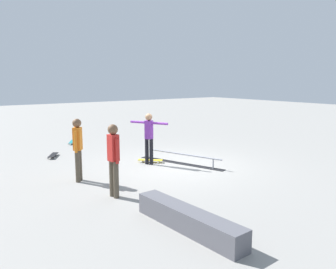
{
  "coord_description": "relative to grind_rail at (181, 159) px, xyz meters",
  "views": [
    {
      "loc": [
        -8.37,
        6.21,
        2.69
      ],
      "look_at": [
        0.05,
        0.16,
        1.0
      ],
      "focal_mm": 36.2,
      "sensor_mm": 36.0,
      "label": 1
    }
  ],
  "objects": [
    {
      "name": "skater_main",
      "position": [
        0.52,
        0.87,
        0.8
      ],
      "size": [
        1.2,
        0.69,
        1.64
      ],
      "rotation": [
        0.0,
        0.0,
        3.64
      ],
      "color": "black",
      "rests_on": "ground_plane"
    },
    {
      "name": "loose_skateboard_teal",
      "position": [
        5.44,
        1.6,
        -0.08
      ],
      "size": [
        0.8,
        0.56,
        0.09
      ],
      "rotation": [
        0.0,
        0.0,
        5.79
      ],
      "color": "teal",
      "rests_on": "ground_plane"
    },
    {
      "name": "skateboard_main",
      "position": [
        0.7,
        0.71,
        -0.08
      ],
      "size": [
        0.69,
        0.72,
        0.09
      ],
      "rotation": [
        0.0,
        0.0,
        0.81
      ],
      "color": "yellow",
      "rests_on": "ground_plane"
    },
    {
      "name": "ground_plane",
      "position": [
        -0.05,
        0.34,
        -0.15
      ],
      "size": [
        60.0,
        60.0,
        0.0
      ],
      "primitive_type": "plane",
      "color": "gray"
    },
    {
      "name": "bystander_orange_shirt",
      "position": [
        0.07,
        3.38,
        0.8
      ],
      "size": [
        0.34,
        0.3,
        1.68
      ],
      "rotation": [
        0.0,
        0.0,
        2.46
      ],
      "color": "brown",
      "rests_on": "ground_plane"
    },
    {
      "name": "bystander_red_shirt",
      "position": [
        -1.6,
        3.18,
        0.81
      ],
      "size": [
        0.39,
        0.23,
        1.7
      ],
      "rotation": [
        0.0,
        0.0,
        3.25
      ],
      "color": "brown",
      "rests_on": "ground_plane"
    },
    {
      "name": "grind_rail",
      "position": [
        0.0,
        0.0,
        0.0
      ],
      "size": [
        3.02,
        1.24,
        0.35
      ],
      "rotation": [
        0.0,
        0.0,
        0.33
      ],
      "color": "black",
      "rests_on": "ground_plane"
    },
    {
      "name": "skate_ledge",
      "position": [
        -3.95,
        2.9,
        0.05
      ],
      "size": [
        2.53,
        0.56,
        0.39
      ],
      "primitive_type": "cube",
      "rotation": [
        0.0,
        0.0,
        0.06
      ],
      "color": "#595960",
      "rests_on": "ground_plane"
    },
    {
      "name": "loose_skateboard_black",
      "position": [
        3.33,
        3.07,
        -0.08
      ],
      "size": [
        0.79,
        0.57,
        0.09
      ],
      "rotation": [
        0.0,
        0.0,
        5.76
      ],
      "color": "black",
      "rests_on": "ground_plane"
    }
  ]
}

